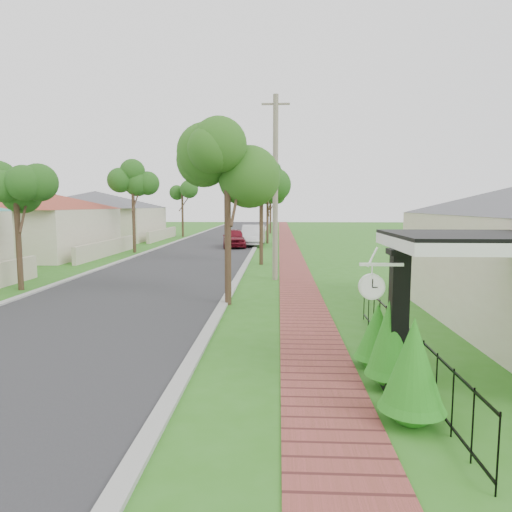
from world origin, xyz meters
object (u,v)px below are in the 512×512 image
(near_tree, at_px, (227,164))
(station_clock, at_px, (372,285))
(parked_car_red, at_px, (234,238))
(parked_car_white, at_px, (253,235))
(utility_pole, at_px, (275,188))
(porch_post, at_px, (398,328))

(near_tree, distance_m, station_clock, 8.29)
(parked_car_red, distance_m, station_clock, 28.13)
(parked_car_red, xyz_separation_m, parked_car_white, (1.40, 1.60, 0.10))
(parked_car_red, bearing_deg, utility_pole, -85.01)
(parked_car_white, distance_m, utility_pole, 17.38)
(utility_pole, relative_size, station_clock, 10.92)
(station_clock, bearing_deg, near_tree, 114.01)
(parked_car_white, relative_size, near_tree, 0.87)
(parked_car_white, xyz_separation_m, utility_pole, (1.90, -16.98, 3.19))
(parked_car_red, bearing_deg, parked_car_white, 41.69)
(porch_post, relative_size, station_clock, 3.48)
(parked_car_red, relative_size, utility_pole, 0.54)
(utility_pole, bearing_deg, parked_car_red, 102.11)
(utility_pole, bearing_deg, parked_car_white, 96.38)
(parked_car_white, height_order, utility_pole, utility_pole)
(parked_car_white, xyz_separation_m, near_tree, (0.40, -22.07, 3.75))
(utility_pole, height_order, station_clock, utility_pole)
(near_tree, bearing_deg, parked_car_red, 95.03)
(utility_pole, xyz_separation_m, station_clock, (1.70, -12.27, -2.06))
(near_tree, bearing_deg, utility_pole, 73.57)
(parked_car_white, relative_size, station_clock, 6.88)
(porch_post, bearing_deg, parked_car_red, 101.51)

